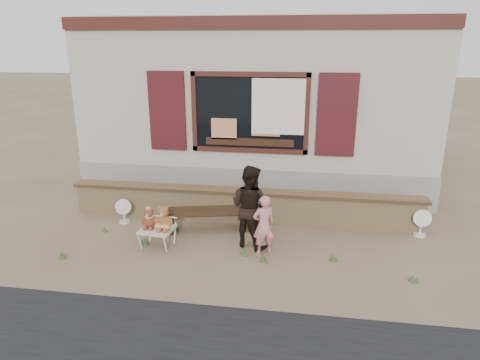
% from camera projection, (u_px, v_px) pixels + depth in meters
% --- Properties ---
extents(ground, '(80.00, 80.00, 0.00)m').
position_uv_depth(ground, '(235.00, 242.00, 7.80)').
color(ground, brown).
rests_on(ground, ground).
extents(shopfront, '(8.04, 5.13, 4.00)m').
position_uv_depth(shopfront, '(262.00, 100.00, 11.40)').
color(shopfront, '#A79F87').
rests_on(shopfront, ground).
extents(brick_wall, '(7.10, 0.36, 0.67)m').
position_uv_depth(brick_wall, '(243.00, 205.00, 8.64)').
color(brick_wall, tan).
rests_on(brick_wall, ground).
extents(bench, '(1.75, 0.73, 0.44)m').
position_uv_depth(bench, '(209.00, 215.00, 8.20)').
color(bench, black).
rests_on(bench, ground).
extents(folding_chair, '(0.61, 0.55, 0.35)m').
position_uv_depth(folding_chair, '(157.00, 230.00, 7.56)').
color(folding_chair, beige).
rests_on(folding_chair, ground).
extents(teddy_bear_left, '(0.30, 0.27, 0.38)m').
position_uv_depth(teddy_bear_left, '(149.00, 217.00, 7.52)').
color(teddy_bear_left, brown).
rests_on(teddy_bear_left, folding_chair).
extents(teddy_bear_right, '(0.35, 0.31, 0.45)m').
position_uv_depth(teddy_bear_right, '(164.00, 217.00, 7.45)').
color(teddy_bear_right, brown).
rests_on(teddy_bear_right, folding_chair).
extents(child, '(0.46, 0.40, 1.06)m').
position_uv_depth(child, '(264.00, 225.00, 7.23)').
color(child, '#DA8286').
rests_on(child, ground).
extents(adult, '(0.90, 0.82, 1.49)m').
position_uv_depth(adult, '(250.00, 207.00, 7.46)').
color(adult, black).
rests_on(adult, ground).
extents(fan_left, '(0.33, 0.21, 0.51)m').
position_uv_depth(fan_left, '(124.00, 211.00, 8.58)').
color(fan_left, silver).
rests_on(fan_left, ground).
extents(fan_right, '(0.33, 0.23, 0.53)m').
position_uv_depth(fan_right, '(421.00, 222.00, 7.98)').
color(fan_right, white).
rests_on(fan_right, ground).
extents(grass_tufts, '(5.81, 1.56, 0.15)m').
position_uv_depth(grass_tufts, '(207.00, 245.00, 7.57)').
color(grass_tufts, '#335020').
rests_on(grass_tufts, ground).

